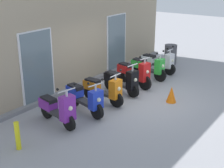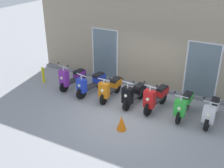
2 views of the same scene
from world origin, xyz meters
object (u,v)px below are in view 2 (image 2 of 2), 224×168
(scooter_purple, at_px, (72,78))
(scooter_orange, at_px, (110,88))
(scooter_red, at_px, (156,97))
(scooter_green, at_px, (184,105))
(scooter_white, at_px, (212,111))
(scooter_black, at_px, (134,94))
(traffic_cone, at_px, (122,123))
(scooter_blue, at_px, (91,83))
(curb_bollard, at_px, (43,75))

(scooter_purple, distance_m, scooter_orange, 1.89)
(scooter_orange, xyz_separation_m, scooter_red, (1.86, 0.01, 0.04))
(scooter_orange, relative_size, scooter_green, 1.00)
(scooter_orange, bearing_deg, scooter_white, 1.40)
(scooter_black, xyz_separation_m, traffic_cone, (0.31, -1.69, -0.20))
(scooter_white, bearing_deg, scooter_blue, -178.93)
(scooter_black, xyz_separation_m, curb_bollard, (-4.35, -0.01, -0.11))
(scooter_black, height_order, curb_bollard, scooter_black)
(scooter_blue, distance_m, scooter_green, 3.77)
(scooter_purple, relative_size, traffic_cone, 2.85)
(traffic_cone, bearing_deg, scooter_green, 47.82)
(scooter_blue, bearing_deg, scooter_black, -0.93)
(scooter_purple, distance_m, scooter_blue, 1.01)
(scooter_black, bearing_deg, scooter_purple, 177.72)
(scooter_orange, distance_m, traffic_cone, 2.17)
(scooter_red, distance_m, traffic_cone, 1.83)
(scooter_purple, height_order, scooter_orange, scooter_purple)
(scooter_black, xyz_separation_m, scooter_green, (1.88, 0.05, 0.01))
(scooter_black, relative_size, scooter_red, 0.94)
(scooter_purple, distance_m, scooter_white, 5.70)
(scooter_red, distance_m, scooter_white, 1.95)
(scooter_blue, xyz_separation_m, scooter_green, (3.77, 0.02, 0.01))
(scooter_blue, bearing_deg, scooter_orange, -0.35)
(scooter_purple, distance_m, scooter_green, 4.77)
(scooter_purple, bearing_deg, traffic_cone, -29.35)
(scooter_purple, xyz_separation_m, scooter_green, (4.77, -0.07, -0.01))
(scooter_red, bearing_deg, scooter_green, 0.52)
(scooter_green, relative_size, traffic_cone, 3.01)
(scooter_orange, height_order, traffic_cone, scooter_orange)
(scooter_black, bearing_deg, scooter_red, 2.56)
(scooter_purple, xyz_separation_m, scooter_orange, (1.89, -0.09, -0.01))
(scooter_purple, distance_m, traffic_cone, 3.68)
(scooter_green, bearing_deg, scooter_white, 4.37)
(scooter_white, xyz_separation_m, traffic_cone, (-2.49, -1.80, -0.18))
(scooter_orange, bearing_deg, curb_bollard, -179.33)
(scooter_blue, relative_size, scooter_red, 1.02)
(scooter_green, bearing_deg, scooter_black, -178.55)
(traffic_cone, bearing_deg, scooter_black, 100.35)
(scooter_black, distance_m, scooter_white, 2.81)
(scooter_orange, xyz_separation_m, curb_bollard, (-3.35, -0.04, -0.12))
(scooter_purple, relative_size, scooter_white, 0.94)
(scooter_red, distance_m, curb_bollard, 5.21)
(scooter_black, xyz_separation_m, scooter_white, (2.80, 0.12, -0.03))
(scooter_black, xyz_separation_m, scooter_red, (0.85, 0.04, 0.05))
(scooter_blue, height_order, scooter_red, scooter_red)
(scooter_green, distance_m, curb_bollard, 6.23)
(scooter_black, relative_size, curb_bollard, 2.13)
(traffic_cone, bearing_deg, scooter_blue, 142.05)
(scooter_blue, relative_size, scooter_white, 1.02)
(traffic_cone, distance_m, curb_bollard, 4.95)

